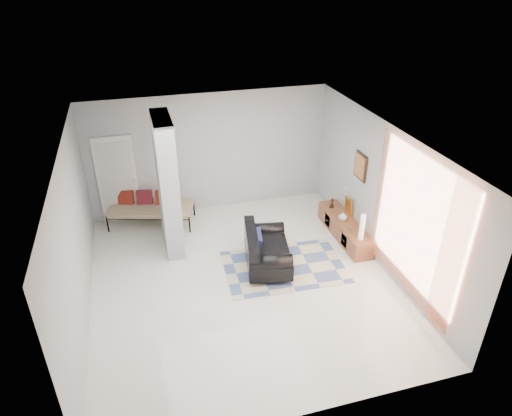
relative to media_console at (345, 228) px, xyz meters
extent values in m
plane|color=white|center=(-2.52, -0.90, -0.20)|extent=(6.00, 6.00, 0.00)
plane|color=white|center=(-2.52, -0.90, 2.60)|extent=(6.00, 6.00, 0.00)
plane|color=#ABAEB0|center=(-2.52, 2.10, 1.20)|extent=(6.00, 0.00, 6.00)
plane|color=#ABAEB0|center=(-2.52, -3.90, 1.20)|extent=(6.00, 0.00, 6.00)
plane|color=#ABAEB0|center=(-5.27, -0.90, 1.20)|extent=(0.00, 6.00, 6.00)
plane|color=#ABAEB0|center=(0.23, -0.90, 1.20)|extent=(0.00, 6.00, 6.00)
cube|color=#ADB2B5|center=(-3.62, 0.70, 1.20)|extent=(0.35, 1.20, 2.80)
cube|color=white|center=(-4.62, 2.06, 0.82)|extent=(0.85, 0.06, 2.04)
plane|color=#D16437|center=(0.15, -2.05, 1.25)|extent=(0.00, 2.55, 2.55)
cube|color=#311F0D|center=(0.20, 0.00, 1.45)|extent=(0.04, 0.45, 0.55)
cube|color=brown|center=(0.00, 0.00, 0.00)|extent=(0.45, 1.93, 0.40)
cube|color=#311F0D|center=(-0.22, -0.43, 0.00)|extent=(0.02, 0.26, 0.28)
cube|color=#311F0D|center=(-0.22, 0.43, 0.00)|extent=(0.02, 0.26, 0.28)
cube|color=gold|center=(0.18, 0.27, 0.40)|extent=(0.09, 0.32, 0.40)
cube|color=silver|center=(-0.10, -0.43, 0.26)|extent=(0.04, 0.10, 0.12)
cylinder|color=silver|center=(-2.33, -1.05, -0.15)|extent=(0.05, 0.05, 0.10)
cylinder|color=silver|center=(-2.12, 0.06, -0.15)|extent=(0.05, 0.05, 0.10)
cylinder|color=silver|center=(-1.72, -1.16, -0.15)|extent=(0.05, 0.05, 0.10)
cylinder|color=silver|center=(-1.51, -0.05, -0.15)|extent=(0.05, 0.05, 0.10)
cube|color=black|center=(-1.92, -0.55, 0.05)|extent=(1.06, 1.50, 0.30)
cube|color=black|center=(-2.23, -0.49, 0.38)|extent=(0.45, 1.39, 0.36)
cylinder|color=black|center=(-2.02, -1.11, 0.28)|extent=(0.82, 0.42, 0.28)
cylinder|color=black|center=(-1.82, 0.01, 0.28)|extent=(0.82, 0.42, 0.28)
cube|color=black|center=(-2.11, -0.51, 0.40)|extent=(0.23, 0.52, 0.31)
cylinder|color=black|center=(-4.95, 1.59, 0.00)|extent=(0.04, 0.04, 0.40)
cylinder|color=black|center=(-3.21, 1.08, 0.00)|extent=(0.04, 0.04, 0.40)
cylinder|color=black|center=(-4.74, 2.31, 0.00)|extent=(0.04, 0.04, 0.40)
cylinder|color=black|center=(-3.00, 1.80, 0.00)|extent=(0.04, 0.04, 0.40)
cube|color=beige|center=(-3.98, 1.70, 0.18)|extent=(1.98, 1.26, 0.12)
cube|color=maroon|center=(-4.50, 2.01, 0.40)|extent=(0.37, 0.25, 0.33)
cube|color=maroon|center=(-4.09, 1.89, 0.40)|extent=(0.37, 0.25, 0.33)
cube|color=maroon|center=(-3.68, 1.77, 0.40)|extent=(0.37, 0.25, 0.33)
cube|color=beige|center=(-1.62, -0.70, -0.20)|extent=(2.40, 1.67, 0.01)
cylinder|color=white|center=(-0.02, -0.73, 0.47)|extent=(0.10, 0.10, 0.55)
imported|color=silver|center=(-0.05, 0.05, 0.29)|extent=(0.20, 0.20, 0.20)
camera|label=1|loc=(-4.13, -7.56, 5.21)|focal=32.00mm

